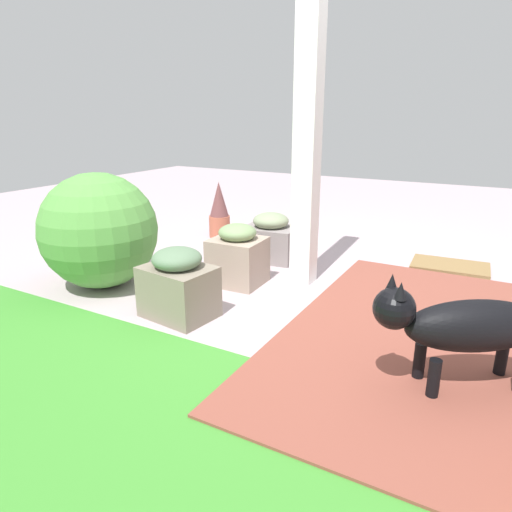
% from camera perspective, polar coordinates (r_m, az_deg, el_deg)
% --- Properties ---
extents(ground_plane, '(12.00, 12.00, 0.00)m').
position_cam_1_polar(ground_plane, '(3.26, 7.30, -4.64)').
color(ground_plane, '#B29EA5').
extents(brick_path, '(1.80, 2.40, 0.02)m').
position_cam_1_polar(brick_path, '(2.75, 23.65, -10.24)').
color(brick_path, brown).
rests_on(brick_path, ground).
extents(porch_pillar, '(0.16, 0.16, 2.49)m').
position_cam_1_polar(porch_pillar, '(3.25, 6.61, 17.83)').
color(porch_pillar, white).
rests_on(porch_pillar, ground).
extents(stone_planter_nearest, '(0.47, 0.39, 0.41)m').
position_cam_1_polar(stone_planter_nearest, '(3.92, 1.86, 2.26)').
color(stone_planter_nearest, gray).
rests_on(stone_planter_nearest, ground).
extents(stone_planter_near, '(0.39, 0.36, 0.45)m').
position_cam_1_polar(stone_planter_near, '(3.35, -2.32, -0.01)').
color(stone_planter_near, gray).
rests_on(stone_planter_near, ground).
extents(stone_planter_mid, '(0.47, 0.38, 0.45)m').
position_cam_1_polar(stone_planter_mid, '(2.84, -9.75, -3.57)').
color(stone_planter_mid, gray).
rests_on(stone_planter_mid, ground).
extents(round_shrub, '(0.83, 0.83, 0.83)m').
position_cam_1_polar(round_shrub, '(3.44, -19.14, 3.02)').
color(round_shrub, '#569743').
rests_on(round_shrub, ground).
extents(terracotta_pot_spiky, '(0.21, 0.21, 0.57)m').
position_cam_1_polar(terracotta_pot_spiky, '(4.65, -4.65, 5.66)').
color(terracotta_pot_spiky, '#B15A42').
rests_on(terracotta_pot_spiky, ground).
extents(dog, '(0.74, 0.57, 0.55)m').
position_cam_1_polar(dog, '(2.23, 24.65, -7.90)').
color(dog, black).
rests_on(dog, ground).
extents(doormat, '(0.62, 0.42, 0.03)m').
position_cam_1_polar(doormat, '(4.07, 23.22, -1.16)').
color(doormat, olive).
rests_on(doormat, ground).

